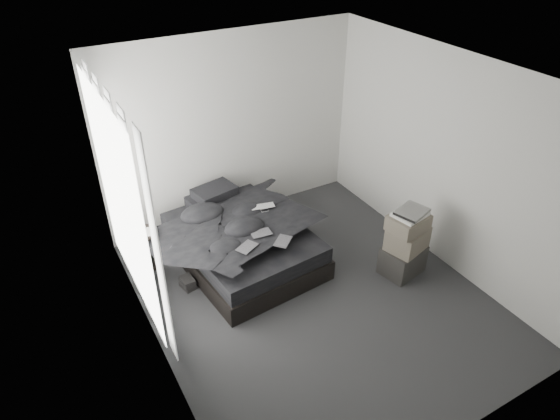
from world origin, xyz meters
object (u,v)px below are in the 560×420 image
laptop (263,204)px  side_stand (146,255)px  box_lower (402,260)px  bed (243,251)px

laptop → side_stand: bearing=-175.1°
laptop → box_lower: laptop is taller
bed → box_lower: (1.60, -1.17, 0.05)m
box_lower → bed: bearing=143.8°
bed → box_lower: box_lower is taller
bed → side_stand: (-1.14, 0.28, 0.19)m
side_stand → box_lower: 3.12m
side_stand → box_lower: size_ratio=1.31×
side_stand → laptop: bearing=-7.9°
bed → box_lower: size_ratio=3.86×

